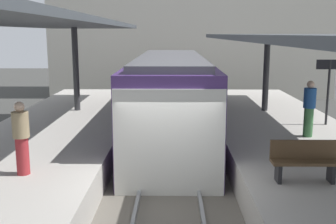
# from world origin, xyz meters

# --- Properties ---
(ground_plane) EXTENTS (80.00, 80.00, 0.00)m
(ground_plane) POSITION_xyz_m (0.00, 0.00, 0.00)
(ground_plane) COLOR #383835
(platform_left) EXTENTS (4.40, 28.00, 1.00)m
(platform_left) POSITION_xyz_m (-3.80, 0.00, 0.50)
(platform_left) COLOR #ADA8A0
(platform_left) RESTS_ON ground_plane
(track_ballast) EXTENTS (3.20, 28.00, 0.20)m
(track_ballast) POSITION_xyz_m (0.00, 0.00, 0.10)
(track_ballast) COLOR #59544C
(track_ballast) RESTS_ON ground_plane
(rail_near_side) EXTENTS (0.08, 28.00, 0.14)m
(rail_near_side) POSITION_xyz_m (-0.72, 0.00, 0.27)
(rail_near_side) COLOR slate
(rail_near_side) RESTS_ON track_ballast
(rail_far_side) EXTENTS (0.08, 28.00, 0.14)m
(rail_far_side) POSITION_xyz_m (0.72, 0.00, 0.27)
(rail_far_side) COLOR slate
(rail_far_side) RESTS_ON track_ballast
(commuter_train) EXTENTS (2.78, 10.35, 3.10)m
(commuter_train) POSITION_xyz_m (0.00, 5.89, 1.73)
(commuter_train) COLOR #472D6B
(commuter_train) RESTS_ON track_ballast
(canopy_left) EXTENTS (4.18, 21.00, 3.47)m
(canopy_left) POSITION_xyz_m (-3.80, 1.40, 4.34)
(canopy_left) COLOR #333335
(canopy_left) RESTS_ON platform_left
(canopy_right) EXTENTS (4.18, 21.00, 3.04)m
(canopy_right) POSITION_xyz_m (3.80, 1.40, 3.92)
(canopy_right) COLOR #333335
(canopy_right) RESTS_ON platform_right
(platform_bench) EXTENTS (1.40, 0.41, 0.86)m
(platform_bench) POSITION_xyz_m (2.85, -0.37, 1.46)
(platform_bench) COLOR black
(platform_bench) RESTS_ON platform_right
(platform_sign) EXTENTS (0.90, 0.08, 2.21)m
(platform_sign) POSITION_xyz_m (5.32, 5.11, 2.62)
(platform_sign) COLOR #262628
(platform_sign) RESTS_ON platform_right
(passenger_near_bench) EXTENTS (0.36, 0.36, 1.69)m
(passenger_near_bench) POSITION_xyz_m (4.16, 3.45, 1.88)
(passenger_near_bench) COLOR #386B3D
(passenger_near_bench) RESTS_ON platform_right
(passenger_far_end) EXTENTS (0.36, 0.36, 1.62)m
(passenger_far_end) POSITION_xyz_m (-3.21, -0.02, 1.84)
(passenger_far_end) COLOR maroon
(passenger_far_end) RESTS_ON platform_left
(station_building_backdrop) EXTENTS (18.00, 6.00, 11.00)m
(station_building_backdrop) POSITION_xyz_m (1.24, 20.00, 5.50)
(station_building_backdrop) COLOR beige
(station_building_backdrop) RESTS_ON ground_plane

